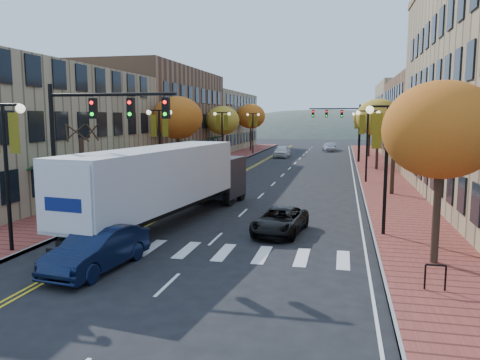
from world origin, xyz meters
The scene contains 31 objects.
ground centered at (0.00, 0.00, 0.00)m, with size 200.00×200.00×0.00m, color black.
sidewalk_left centered at (-9.00, 32.50, 0.07)m, with size 4.00×85.00×0.15m, color brown.
sidewalk_right centered at (9.00, 32.50, 0.07)m, with size 4.00×85.00×0.15m, color brown.
building_left_near centered at (-17.00, 13.00, 4.50)m, with size 12.00×22.00×9.00m, color #9E8966.
building_left_mid centered at (-17.00, 36.00, 5.50)m, with size 12.00×24.00×11.00m, color brown.
building_left_far centered at (-17.00, 61.00, 4.75)m, with size 12.00×26.00×9.50m, color #9E8966.
building_right_mid centered at (18.50, 42.00, 5.00)m, with size 15.00×24.00×10.00m, color brown.
building_right_far centered at (18.50, 64.00, 5.50)m, with size 15.00×20.00×11.00m, color #9E8966.
tree_left_a centered at (-9.00, 8.00, 2.25)m, with size 0.28×0.28×4.20m.
tree_left_b centered at (-9.00, 24.00, 5.45)m, with size 4.48×4.48×7.21m.
tree_left_c centered at (-9.00, 40.00, 5.05)m, with size 4.16×4.16×6.69m.
tree_left_d centered at (-9.00, 58.00, 5.60)m, with size 4.61×4.61×7.42m.
tree_right_a centered at (9.00, 2.00, 5.05)m, with size 4.16×4.16×6.69m.
tree_right_b centered at (9.00, 18.00, 2.25)m, with size 0.28×0.28×4.20m.
tree_right_c centered at (9.00, 34.00, 5.45)m, with size 4.48×4.48×7.21m.
tree_right_d centered at (9.00, 50.00, 5.29)m, with size 4.35×4.35×7.00m.
lamp_left_a centered at (-7.50, 0.00, 4.29)m, with size 1.96×0.36×6.05m.
lamp_left_b centered at (-7.50, 16.00, 4.29)m, with size 1.96×0.36×6.05m.
lamp_left_c centered at (-7.50, 34.00, 4.29)m, with size 1.96×0.36×6.05m.
lamp_left_d centered at (-7.50, 52.00, 4.29)m, with size 1.96×0.36×6.05m.
lamp_right_a centered at (7.50, 6.00, 4.29)m, with size 1.96×0.36×6.05m.
lamp_right_b centered at (7.50, 24.00, 4.29)m, with size 1.96×0.36×6.05m.
lamp_right_c centered at (7.50, 42.00, 4.29)m, with size 1.96×0.36×6.05m.
traffic_mast_near centered at (-5.48, 3.00, 4.92)m, with size 6.10×0.35×7.00m.
traffic_mast_far centered at (5.48, 42.00, 4.92)m, with size 6.10×0.34×7.00m.
semi_truck centered at (-3.10, 6.45, 2.36)m, with size 4.67×16.33×4.03m.
navy_sedan centered at (-3.03, -1.08, 0.78)m, with size 1.64×4.72×1.55m, color black.
black_suv centered at (2.73, 5.67, 0.61)m, with size 2.03×4.41×1.23m, color black.
car_far_white centered at (-2.61, 47.79, 0.82)m, with size 1.93×4.79×1.63m, color silver.
car_far_silver centered at (3.32, 60.32, 0.65)m, with size 1.82×4.47×1.30m, color #A5A5AC.
car_far_oncoming centered at (3.76, 63.34, 0.64)m, with size 1.35×3.88×1.28m, color #A6A5AC.
Camera 1 is at (5.57, -16.04, 5.54)m, focal length 35.00 mm.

